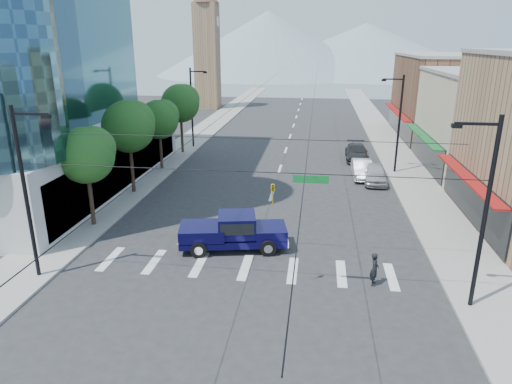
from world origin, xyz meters
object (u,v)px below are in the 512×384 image
(parked_car_near, at_px, (375,174))
(parked_car_mid, at_px, (362,169))
(parked_car_far, at_px, (357,152))
(pedestrian, at_px, (374,269))
(pickup_truck, at_px, (233,231))

(parked_car_near, height_order, parked_car_mid, parked_car_near)
(parked_car_mid, height_order, parked_car_far, parked_car_far)
(pedestrian, xyz_separation_m, parked_car_mid, (1.04, 19.52, -0.09))
(pickup_truck, height_order, parked_car_near, pickup_truck)
(pickup_truck, xyz_separation_m, parked_car_far, (8.91, 22.83, -0.33))
(pickup_truck, relative_size, parked_car_mid, 1.39)
(pickup_truck, bearing_deg, parked_car_mid, 50.34)
(parked_car_near, relative_size, parked_car_far, 0.86)
(parked_car_near, relative_size, parked_car_mid, 0.99)
(parked_car_near, distance_m, parked_car_mid, 1.80)
(pickup_truck, xyz_separation_m, pedestrian, (7.88, -3.25, -0.25))
(parked_car_mid, distance_m, parked_car_far, 6.55)
(pickup_truck, height_order, parked_car_far, pickup_truck)
(pickup_truck, height_order, pedestrian, pickup_truck)
(pickup_truck, distance_m, parked_car_near, 17.80)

